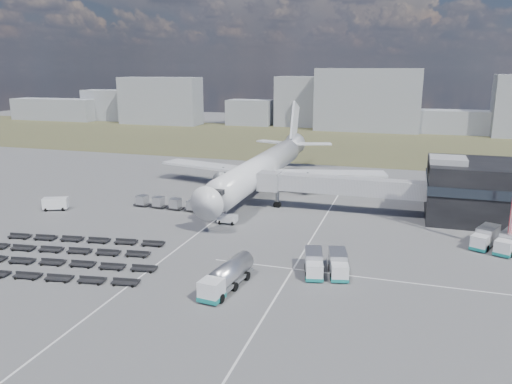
% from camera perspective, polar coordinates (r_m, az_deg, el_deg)
% --- Properties ---
extents(ground, '(420.00, 420.00, 0.00)m').
position_cam_1_polar(ground, '(78.70, -5.84, -5.24)').
color(ground, '#565659').
rests_on(ground, ground).
extents(grass_strip, '(420.00, 90.00, 0.01)m').
position_cam_1_polar(grass_strip, '(182.45, 7.85, 5.76)').
color(grass_strip, '#4C4B2D').
rests_on(grass_strip, ground).
extents(lane_markings, '(47.12, 110.00, 0.01)m').
position_cam_1_polar(lane_markings, '(78.28, 1.65, -5.27)').
color(lane_markings, silver).
rests_on(lane_markings, ground).
extents(jet_bridge, '(30.30, 3.80, 7.05)m').
position_cam_1_polar(jet_bridge, '(92.03, 8.30, 0.81)').
color(jet_bridge, '#939399').
rests_on(jet_bridge, ground).
extents(airliner, '(51.59, 64.53, 17.62)m').
position_cam_1_polar(airliner, '(106.82, 0.90, 2.92)').
color(airliner, silver).
rests_on(airliner, ground).
extents(skyline, '(316.49, 25.99, 25.62)m').
position_cam_1_polar(skyline, '(219.60, 7.96, 9.56)').
color(skyline, gray).
rests_on(skyline, ground).
extents(fuel_tanker, '(3.74, 10.26, 3.24)m').
position_cam_1_polar(fuel_tanker, '(60.62, -3.35, -9.58)').
color(fuel_tanker, silver).
rests_on(fuel_tanker, ground).
extents(pushback_tug, '(3.35, 1.98, 1.47)m').
position_cam_1_polar(pushback_tug, '(85.24, -3.27, -3.14)').
color(pushback_tug, silver).
rests_on(pushback_tug, ground).
extents(utility_van, '(4.83, 3.61, 2.34)m').
position_cam_1_polar(utility_van, '(100.24, -21.93, -1.27)').
color(utility_van, silver).
rests_on(utility_van, ground).
extents(catering_truck, '(2.91, 5.63, 2.47)m').
position_cam_1_polar(catering_truck, '(110.15, 2.45, 1.11)').
color(catering_truck, silver).
rests_on(catering_truck, ground).
extents(service_trucks_near, '(6.62, 7.41, 2.57)m').
position_cam_1_polar(service_trucks_near, '(65.36, 8.00, -8.11)').
color(service_trucks_near, silver).
rests_on(service_trucks_near, ground).
extents(service_trucks_far, '(7.79, 8.34, 2.67)m').
position_cam_1_polar(service_trucks_far, '(81.18, 25.81, -4.93)').
color(service_trucks_far, silver).
rests_on(service_trucks_far, ground).
extents(uld_row, '(17.49, 2.60, 1.91)m').
position_cam_1_polar(uld_row, '(94.37, -9.18, -1.34)').
color(uld_row, black).
rests_on(uld_row, ground).
extents(baggage_dollies, '(31.08, 19.33, 0.78)m').
position_cam_1_polar(baggage_dollies, '(75.36, -21.92, -6.80)').
color(baggage_dollies, black).
rests_on(baggage_dollies, ground).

